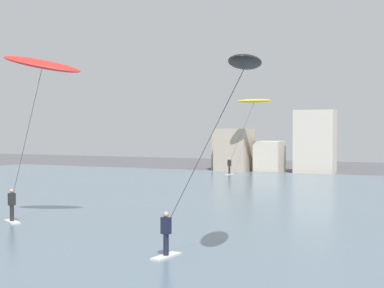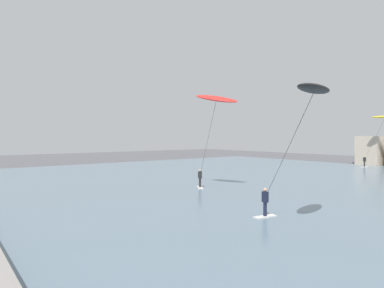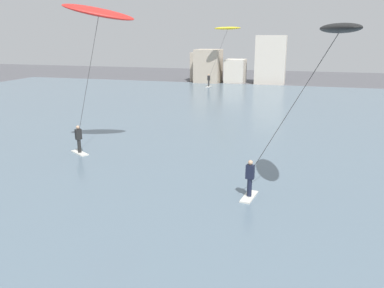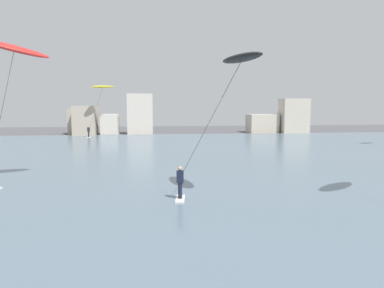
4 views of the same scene
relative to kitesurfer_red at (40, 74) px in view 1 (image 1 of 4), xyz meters
The scene contains 4 objects.
water_bay 15.68m from the kitesurfer_red, 40.83° to the left, with size 84.00×52.00×0.10m, color slate.
kitesurfer_red is the anchor object (origin of this frame).
kitesurfer_black 12.64m from the kitesurfer_red, 20.18° to the right, with size 4.24×3.60×7.08m.
kitesurfer_yellow 32.62m from the kitesurfer_red, 89.13° to the left, with size 4.05×4.15×7.65m.
Camera 1 is at (7.72, -1.32, 4.77)m, focal length 53.12 mm.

